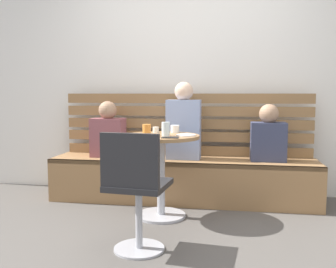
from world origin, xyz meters
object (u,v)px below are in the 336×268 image
white_chair (136,188)px  plate_small (186,135)px  cup_tumbler_orange (147,130)px  cup_espresso_small (156,130)px  cafe_table (161,160)px  cup_glass_tall (166,129)px  booth_bench (183,180)px  phone_on_table (170,138)px  person_adult (184,124)px  person_child_middle (268,136)px  person_child_left (108,132)px  cup_ceramic_white (175,129)px

white_chair → plate_small: bearing=72.1°
cup_tumbler_orange → cup_espresso_small: bearing=83.5°
cafe_table → cup_tumbler_orange: (-0.11, -0.08, 0.27)m
cup_espresso_small → cup_glass_tall: 0.28m
cup_tumbler_orange → cup_glass_tall: (0.16, 0.01, 0.01)m
booth_bench → white_chair: size_ratio=3.18×
white_chair → phone_on_table: white_chair is taller
person_adult → person_child_middle: 0.85m
cafe_table → person_adult: size_ratio=0.95×
person_adult → cup_tumbler_orange: bearing=-111.0°
person_adult → cup_espresso_small: (-0.22, -0.38, -0.02)m
white_chair → person_child_middle: person_child_middle is taller
cup_espresso_small → phone_on_table: (0.20, -0.39, -0.02)m
booth_bench → white_chair: 1.38m
person_child_left → cup_espresso_small: 0.70m
cafe_table → cup_espresso_small: 0.32m
cafe_table → cup_ceramic_white: cup_ceramic_white is taller
cafe_table → white_chair: bearing=-92.0°
cup_espresso_small → cup_tumbler_orange: size_ratio=0.56×
person_adult → phone_on_table: 0.77m
cup_ceramic_white → plate_small: cup_ceramic_white is taller
booth_bench → cup_tumbler_orange: size_ratio=27.00×
plate_small → cafe_table: bearing=171.5°
plate_small → phone_on_table: 0.21m
person_child_left → person_child_middle: 1.64m
person_child_middle → cup_glass_tall: person_child_middle is taller
white_chair → cup_glass_tall: size_ratio=7.08×
person_adult → plate_small: 0.60m
cup_ceramic_white → cup_glass_tall: cup_glass_tall is taller
person_adult → phone_on_table: bearing=-91.3°
white_chair → phone_on_table: size_ratio=6.07×
booth_bench → cafe_table: cafe_table is taller
person_adult → cup_tumbler_orange: size_ratio=7.81×
cup_glass_tall → cafe_table: bearing=128.3°
person_adult → plate_small: person_adult is taller
cafe_table → person_child_middle: bearing=30.0°
booth_bench → phone_on_table: bearing=-90.8°
phone_on_table → cup_espresso_small: bearing=25.2°
booth_bench → cafe_table: (-0.13, -0.54, 0.30)m
white_chair → person_child_left: 1.53m
cup_tumbler_orange → phone_on_table: 0.27m
person_child_left → cup_tumbler_orange: (0.56, -0.64, 0.09)m
cup_ceramic_white → cup_espresso_small: cup_ceramic_white is taller
person_child_middle → plate_small: bearing=-141.5°
cup_glass_tall → plate_small: cup_glass_tall is taller
phone_on_table → person_adult: bearing=-2.8°
white_chair → person_child_middle: 1.72m
cup_ceramic_white → cup_espresso_small: 0.18m
person_adult → cup_tumbler_orange: 0.68m
booth_bench → cup_tumbler_orange: bearing=-111.1°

